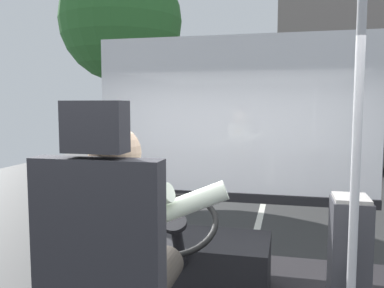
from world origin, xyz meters
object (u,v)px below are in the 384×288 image
object	(u,v)px
bus_driver	(122,244)
fare_box	(348,273)
steering_console	(191,263)
parked_car_green	(380,139)
handrail_pole	(356,155)

from	to	relation	value
bus_driver	fare_box	bearing A→B (deg)	38.11
steering_console	fare_box	bearing A→B (deg)	-23.93
fare_box	parked_car_green	world-z (taller)	fare_box
bus_driver	parked_car_green	bearing A→B (deg)	75.27
fare_box	parked_car_green	bearing A→B (deg)	77.83
bus_driver	fare_box	world-z (taller)	bus_driver
bus_driver	steering_console	xyz separation A→B (m)	(0.00, 1.22, -0.55)
handrail_pole	parked_car_green	bearing A→B (deg)	77.92
bus_driver	parked_car_green	distance (m)	18.05
fare_box	steering_console	bearing A→B (deg)	156.07
steering_console	fare_box	size ratio (longest dim) A/B	1.29
bus_driver	steering_console	world-z (taller)	bus_driver
steering_console	parked_car_green	size ratio (longest dim) A/B	0.25
fare_box	handrail_pole	bearing A→B (deg)	-94.78
handrail_pole	parked_car_green	size ratio (longest dim) A/B	0.50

